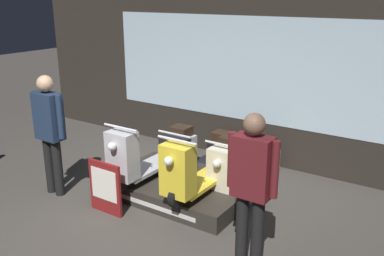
% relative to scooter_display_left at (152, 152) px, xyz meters
% --- Properties ---
extents(ground_plane, '(30.00, 30.00, 0.00)m').
position_rel_scooter_display_left_xyz_m(ground_plane, '(0.37, -1.34, -0.56)').
color(ground_plane, '#423D38').
extents(shop_wall_back, '(8.91, 0.09, 3.20)m').
position_rel_scooter_display_left_xyz_m(shop_wall_back, '(0.37, 1.84, 1.03)').
color(shop_wall_back, '#28231E').
rests_on(shop_wall_back, ground_plane).
extents(display_platform, '(1.98, 1.31, 0.24)m').
position_rel_scooter_display_left_xyz_m(display_platform, '(0.44, 0.06, -0.45)').
color(display_platform, '#2D2823').
rests_on(display_platform, ground_plane).
extents(scooter_display_left, '(0.55, 1.74, 0.88)m').
position_rel_scooter_display_left_xyz_m(scooter_display_left, '(0.00, 0.00, 0.00)').
color(scooter_display_left, black).
rests_on(scooter_display_left, display_platform).
extents(scooter_display_right, '(0.55, 1.74, 0.88)m').
position_rel_scooter_display_left_xyz_m(scooter_display_right, '(0.89, 0.00, 0.00)').
color(scooter_display_right, black).
rests_on(scooter_display_right, display_platform).
extents(scooter_backrow_0, '(0.55, 1.74, 0.88)m').
position_rel_scooter_display_left_xyz_m(scooter_backrow_0, '(0.31, 0.74, -0.24)').
color(scooter_backrow_0, black).
rests_on(scooter_backrow_0, ground_plane).
extents(scooter_backrow_1, '(0.55, 1.74, 0.88)m').
position_rel_scooter_display_left_xyz_m(scooter_backrow_1, '(1.10, 0.74, -0.24)').
color(scooter_backrow_1, black).
rests_on(scooter_backrow_1, ground_plane).
extents(person_left_browsing, '(0.56, 0.22, 1.71)m').
position_rel_scooter_display_left_xyz_m(person_left_browsing, '(-1.06, -0.88, 0.43)').
color(person_left_browsing, black).
rests_on(person_left_browsing, ground_plane).
extents(person_right_browsing, '(0.55, 0.22, 1.66)m').
position_rel_scooter_display_left_xyz_m(person_right_browsing, '(1.99, -0.88, 0.40)').
color(person_right_browsing, black).
rests_on(person_right_browsing, ground_plane).
extents(price_sign_board, '(0.52, 0.04, 0.70)m').
position_rel_scooter_display_left_xyz_m(price_sign_board, '(-0.05, -0.90, -0.21)').
color(price_sign_board, maroon).
rests_on(price_sign_board, ground_plane).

